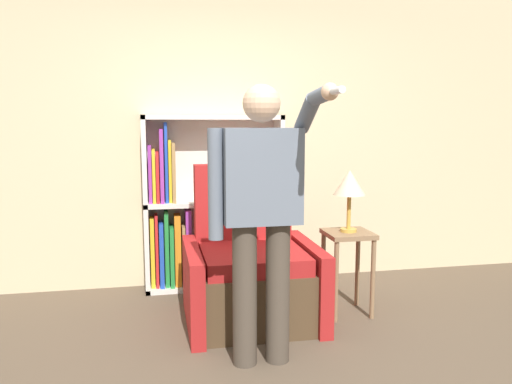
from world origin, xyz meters
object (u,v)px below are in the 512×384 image
Objects in this scene: armchair at (250,272)px; side_table at (348,251)px; bookcase at (197,209)px; table_lamp at (350,185)px; person_standing at (261,206)px.

armchair reaches higher than side_table.
bookcase reaches higher than armchair.
side_table is at bearing 0.00° from table_lamp.
side_table is 1.37× the size of table_lamp.
table_lamp is at bearing 39.11° from person_standing.
person_standing reaches higher than bookcase.
bookcase is at bearing 112.23° from armchair.
side_table is at bearing -4.91° from armchair.
person_standing is 3.59× the size of table_lamp.
armchair is at bearing -67.77° from bookcase.
person_standing is (0.26, -1.54, 0.27)m from bookcase.
side_table is at bearing 39.11° from person_standing.
bookcase reaches higher than table_lamp.
person_standing reaches higher than armchair.
armchair is 1.01m from table_lamp.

